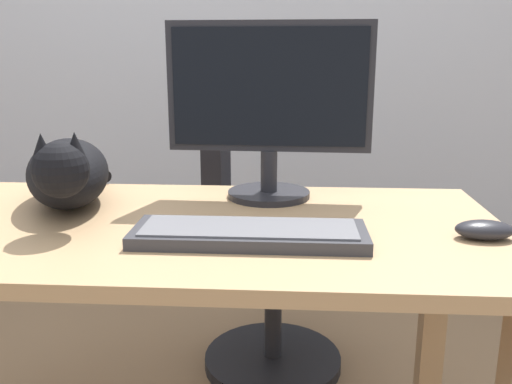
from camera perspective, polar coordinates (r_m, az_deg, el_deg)
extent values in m
cube|color=silver|center=(2.63, -2.45, 18.99)|extent=(6.00, 0.04, 2.60)
cube|color=tan|center=(1.17, -10.04, -3.76)|extent=(1.43, 0.65, 0.03)
cube|color=#977752|center=(1.58, 17.76, -13.96)|extent=(0.06, 0.06, 0.71)
cylinder|color=black|center=(2.05, 1.75, -17.05)|extent=(0.48, 0.48, 0.04)
cylinder|color=black|center=(1.95, 1.80, -11.78)|extent=(0.06, 0.06, 0.46)
cylinder|color=black|center=(1.85, 1.86, -4.53)|extent=(0.44, 0.44, 0.06)
cube|color=black|center=(1.80, -4.06, 2.50)|extent=(0.07, 0.35, 0.40)
cylinder|color=#232328|center=(1.34, 1.34, -0.20)|extent=(0.20, 0.20, 0.01)
cylinder|color=#232328|center=(1.33, 1.35, 2.20)|extent=(0.04, 0.04, 0.10)
cube|color=#232328|center=(1.30, 1.40, 10.85)|extent=(0.48, 0.04, 0.30)
cube|color=black|center=(1.29, 1.35, 10.81)|extent=(0.45, 0.02, 0.27)
cube|color=#333338|center=(1.03, -0.69, -4.42)|extent=(0.44, 0.15, 0.02)
cube|color=slate|center=(1.03, -0.69, -3.68)|extent=(0.40, 0.12, 0.00)
ellipsoid|color=black|center=(1.34, -18.92, 1.95)|extent=(0.29, 0.40, 0.15)
sphere|color=black|center=(1.12, -19.66, 2.20)|extent=(0.11, 0.11, 0.11)
cone|color=black|center=(1.11, -18.31, 4.81)|extent=(0.04, 0.04, 0.04)
cone|color=black|center=(1.11, -21.43, 4.58)|extent=(0.04, 0.04, 0.04)
cylinder|color=black|center=(1.60, -16.88, 2.04)|extent=(0.15, 0.14, 0.03)
ellipsoid|color=#232328|center=(1.13, 22.67, -3.64)|extent=(0.11, 0.06, 0.04)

